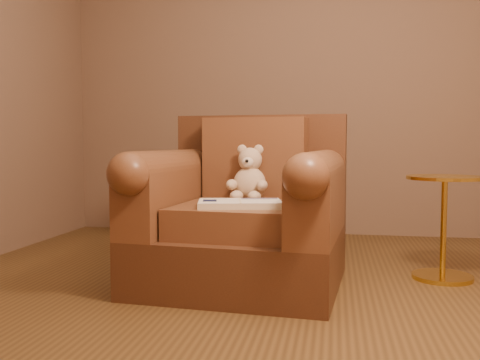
# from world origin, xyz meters

# --- Properties ---
(floor) EXTENTS (4.00, 4.00, 0.00)m
(floor) POSITION_xyz_m (0.00, 0.00, 0.00)
(floor) COLOR brown
(floor) RESTS_ON ground
(armchair) EXTENTS (1.18, 1.13, 0.99)m
(armchair) POSITION_xyz_m (-0.14, 0.24, 0.38)
(armchair) COLOR #502E1A
(armchair) RESTS_ON floor
(teddy_bear) EXTENTS (0.25, 0.27, 0.34)m
(teddy_bear) POSITION_xyz_m (-0.12, 0.33, 0.60)
(teddy_bear) COLOR #D1B492
(teddy_bear) RESTS_ON armchair
(guidebook) EXTENTS (0.49, 0.35, 0.04)m
(guidebook) POSITION_xyz_m (-0.12, -0.02, 0.49)
(guidebook) COLOR beige
(guidebook) RESTS_ON armchair
(side_table) EXTENTS (0.44, 0.44, 0.62)m
(side_table) POSITION_xyz_m (1.01, 0.51, 0.33)
(side_table) COLOR gold
(side_table) RESTS_ON floor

